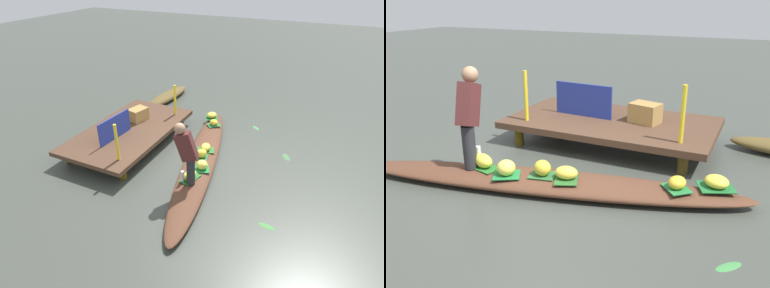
{
  "view_description": "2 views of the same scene",
  "coord_description": "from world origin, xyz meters",
  "views": [
    {
      "loc": [
        -5.24,
        -2.3,
        3.83
      ],
      "look_at": [
        -0.01,
        0.19,
        0.48
      ],
      "focal_mm": 29.72,
      "sensor_mm": 36.0,
      "label": 1
    },
    {
      "loc": [
        2.29,
        -3.83,
        2.23
      ],
      "look_at": [
        0.27,
        0.41,
        0.49
      ],
      "focal_mm": 37.81,
      "sensor_mm": 36.0,
      "label": 2
    }
  ],
  "objects": [
    {
      "name": "drifting_plant_0",
      "position": [
        2.22,
        -0.62,
        0.0
      ],
      "size": [
        0.26,
        0.27,
        0.01
      ],
      "primitive_type": "ellipsoid",
      "rotation": [
        0.0,
        0.0,
        0.84
      ],
      "color": "#3F8744",
      "rests_on": "ground"
    },
    {
      "name": "vendor_person",
      "position": [
        -0.93,
        -0.14,
        0.89
      ],
      "size": [
        0.27,
        0.46,
        1.24
      ],
      "color": "#28282D",
      "rests_on": "vendor_boat"
    },
    {
      "name": "leaf_mat_2",
      "position": [
        1.54,
        0.32,
        0.2
      ],
      "size": [
        0.39,
        0.4,
        0.01
      ],
      "primitive_type": "cube",
      "rotation": [
        0.0,
        0.0,
        2.3
      ],
      "color": "#257438",
      "rests_on": "vendor_boat"
    },
    {
      "name": "dock_platform",
      "position": [
        0.15,
        1.92,
        0.32
      ],
      "size": [
        3.2,
        1.8,
        0.38
      ],
      "color": "#4F3526",
      "rests_on": "ground"
    },
    {
      "name": "leaf_mat_5",
      "position": [
        0.01,
        -0.02,
        0.2
      ],
      "size": [
        0.36,
        0.32,
        0.01
      ],
      "primitive_type": "cube",
      "rotation": [
        0.0,
        0.0,
        0.22
      ],
      "color": "#2B6532",
      "rests_on": "vendor_boat"
    },
    {
      "name": "leaf_mat_4",
      "position": [
        -0.39,
        -0.2,
        0.2
      ],
      "size": [
        0.42,
        0.4,
        0.01
      ],
      "primitive_type": "cube",
      "rotation": [
        0.0,
        0.0,
        0.51
      ],
      "color": "#20763A",
      "rests_on": "vendor_boat"
    },
    {
      "name": "railing_post_west",
      "position": [
        -1.05,
        1.32,
        0.77
      ],
      "size": [
        0.06,
        0.06,
        0.78
      ],
      "primitive_type": "cylinder",
      "color": "yellow",
      "rests_on": "dock_platform"
    },
    {
      "name": "banana_bunch_1",
      "position": [
        -0.79,
        -0.13,
        0.28
      ],
      "size": [
        0.35,
        0.27,
        0.17
      ],
      "primitive_type": "ellipsoid",
      "rotation": [
        0.0,
        0.0,
        5.95
      ],
      "color": "#EEE744",
      "rests_on": "vendor_boat"
    },
    {
      "name": "produce_crate",
      "position": [
        0.66,
        1.99,
        0.53
      ],
      "size": [
        0.5,
        0.41,
        0.31
      ],
      "primitive_type": "cube",
      "rotation": [
        0.0,
        0.0,
        -0.24
      ],
      "color": "#A47C43",
      "rests_on": "dock_platform"
    },
    {
      "name": "market_banner",
      "position": [
        -0.35,
        1.92,
        0.64
      ],
      "size": [
        0.99,
        0.09,
        0.53
      ],
      "primitive_type": "cube",
      "rotation": [
        0.0,
        0.0,
        -0.06
      ],
      "color": "#233395",
      "rests_on": "dock_platform"
    },
    {
      "name": "canal_water",
      "position": [
        0.0,
        0.0,
        0.0
      ],
      "size": [
        40.0,
        40.0,
        0.0
      ],
      "primitive_type": "plane",
      "color": "#40443D",
      "rests_on": "ground"
    },
    {
      "name": "water_bottle",
      "position": [
        -0.93,
        -0.04,
        0.31
      ],
      "size": [
        0.07,
        0.07,
        0.23
      ],
      "primitive_type": "cylinder",
      "color": "silver",
      "rests_on": "vendor_boat"
    },
    {
      "name": "vendor_boat",
      "position": [
        0.0,
        0.0,
        0.1
      ],
      "size": [
        4.96,
        1.75,
        0.19
      ],
      "primitive_type": "ellipsoid",
      "rotation": [
        0.0,
        0.0,
        0.22
      ],
      "color": "brown",
      "rests_on": "ground"
    },
    {
      "name": "leaf_mat_1",
      "position": [
        -0.79,
        -0.13,
        0.2
      ],
      "size": [
        0.47,
        0.32,
        0.01
      ],
      "primitive_type": "cube",
      "rotation": [
        0.0,
        0.0,
        2.93
      ],
      "color": "#256927",
      "rests_on": "vendor_boat"
    },
    {
      "name": "banana_bunch_4",
      "position": [
        -0.39,
        -0.2,
        0.29
      ],
      "size": [
        0.3,
        0.31,
        0.19
      ],
      "primitive_type": "ellipsoid",
      "rotation": [
        0.0,
        0.0,
        5.24
      ],
      "color": "#EBE154",
      "rests_on": "vendor_boat"
    },
    {
      "name": "railing_post_east",
      "position": [
        1.35,
        1.32,
        0.77
      ],
      "size": [
        0.06,
        0.06,
        0.78
      ],
      "primitive_type": "cylinder",
      "color": "yellow",
      "rests_on": "dock_platform"
    },
    {
      "name": "banana_bunch_3",
      "position": [
        0.31,
        0.01,
        0.27
      ],
      "size": [
        0.3,
        0.25,
        0.15
      ],
      "primitive_type": "ellipsoid",
      "rotation": [
        0.0,
        0.0,
        0.19
      ],
      "color": "yellow",
      "rests_on": "vendor_boat"
    },
    {
      "name": "banana_bunch_0",
      "position": [
        1.94,
        0.54,
        0.27
      ],
      "size": [
        0.35,
        0.34,
        0.14
      ],
      "primitive_type": "ellipsoid",
      "rotation": [
        0.0,
        0.0,
        5.83
      ],
      "color": "yellow",
      "rests_on": "vendor_boat"
    },
    {
      "name": "banana_bunch_2",
      "position": [
        1.54,
        0.32,
        0.27
      ],
      "size": [
        0.23,
        0.26,
        0.14
      ],
      "primitive_type": "ellipsoid",
      "rotation": [
        0.0,
        0.0,
        1.35
      ],
      "color": "gold",
      "rests_on": "vendor_boat"
    },
    {
      "name": "leaf_mat_0",
      "position": [
        1.94,
        0.54,
        0.2
      ],
      "size": [
        0.48,
        0.44,
        0.01
      ],
      "primitive_type": "cube",
      "rotation": [
        0.0,
        0.0,
        0.42
      ],
      "color": "#1E662F",
      "rests_on": "vendor_boat"
    },
    {
      "name": "banana_bunch_5",
      "position": [
        0.01,
        -0.02,
        0.29
      ],
      "size": [
        0.29,
        0.29,
        0.19
      ],
      "primitive_type": "ellipsoid",
      "rotation": [
        0.0,
        0.0,
        2.59
      ],
      "color": "gold",
      "rests_on": "vendor_boat"
    },
    {
      "name": "leaf_mat_3",
      "position": [
        0.31,
        0.01,
        0.2
      ],
      "size": [
        0.39,
        0.45,
        0.01
      ],
      "primitive_type": "cube",
      "rotation": [
        0.0,
        0.0,
        1.96
      ],
      "color": "#2A6428",
      "rests_on": "vendor_boat"
    }
  ]
}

